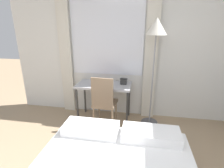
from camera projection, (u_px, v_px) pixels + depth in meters
name	position (u px, v px, depth m)	size (l,w,h in m)	color
wall_back_with_window	(127.00, 49.00, 3.33)	(4.77, 0.13, 2.70)	silver
desk	(104.00, 88.00, 3.31)	(1.01, 0.52, 0.74)	#B2B2B7
desk_chair	(104.00, 100.00, 3.09)	(0.42, 0.42, 0.97)	#8C7259
standing_lamp	(156.00, 37.00, 2.85)	(0.34, 0.34, 1.91)	#4C4C51
telephone	(124.00, 81.00, 3.29)	(0.14, 0.13, 0.11)	#2D2D2D
book	(102.00, 82.00, 3.36)	(0.26, 0.22, 0.02)	maroon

